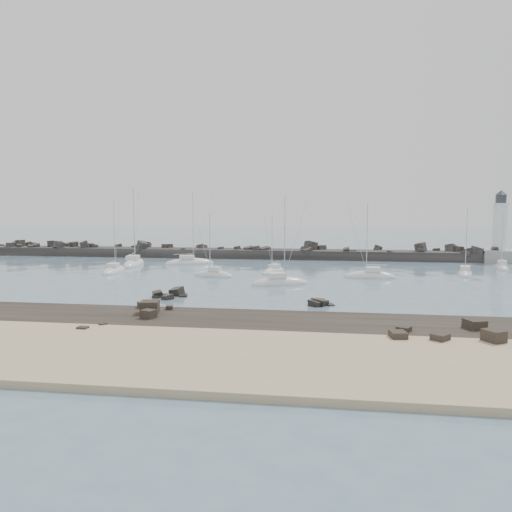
{
  "coord_description": "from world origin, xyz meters",
  "views": [
    {
      "loc": [
        14.44,
        -64.83,
        10.6
      ],
      "look_at": [
        2.97,
        12.0,
        2.97
      ],
      "focal_mm": 35.0,
      "sensor_mm": 36.0,
      "label": 1
    }
  ],
  "objects_px": {
    "lighthouse": "(499,246)",
    "sailboat_1": "(134,264)",
    "sailboat_8": "(370,277)",
    "sailboat_10": "(502,268)",
    "sailboat_5": "(213,276)",
    "sailboat_9": "(465,274)",
    "sailboat_3": "(114,271)",
    "sailboat_4": "(189,263)",
    "sailboat_7": "(280,283)",
    "sailboat_6": "(274,272)"
  },
  "relations": [
    {
      "from": "sailboat_1",
      "to": "sailboat_5",
      "type": "bearing_deg",
      "value": -34.71
    },
    {
      "from": "sailboat_3",
      "to": "sailboat_6",
      "type": "relative_size",
      "value": 1.2
    },
    {
      "from": "sailboat_10",
      "to": "sailboat_8",
      "type": "bearing_deg",
      "value": -148.12
    },
    {
      "from": "lighthouse",
      "to": "sailboat_6",
      "type": "xyz_separation_m",
      "value": [
        -41.55,
        -23.33,
        -2.96
      ]
    },
    {
      "from": "sailboat_4",
      "to": "sailboat_8",
      "type": "height_order",
      "value": "sailboat_4"
    },
    {
      "from": "sailboat_4",
      "to": "sailboat_8",
      "type": "distance_m",
      "value": 35.02
    },
    {
      "from": "lighthouse",
      "to": "sailboat_8",
      "type": "distance_m",
      "value": 37.87
    },
    {
      "from": "sailboat_1",
      "to": "sailboat_4",
      "type": "bearing_deg",
      "value": 20.93
    },
    {
      "from": "sailboat_1",
      "to": "sailboat_10",
      "type": "xyz_separation_m",
      "value": [
        64.74,
        4.05,
        -0.01
      ]
    },
    {
      "from": "sailboat_6",
      "to": "sailboat_3",
      "type": "bearing_deg",
      "value": -173.41
    },
    {
      "from": "sailboat_5",
      "to": "sailboat_7",
      "type": "relative_size",
      "value": 0.81
    },
    {
      "from": "sailboat_9",
      "to": "lighthouse",
      "type": "bearing_deg",
      "value": 61.48
    },
    {
      "from": "sailboat_4",
      "to": "sailboat_6",
      "type": "height_order",
      "value": "sailboat_4"
    },
    {
      "from": "sailboat_5",
      "to": "sailboat_10",
      "type": "bearing_deg",
      "value": 19.29
    },
    {
      "from": "sailboat_1",
      "to": "sailboat_8",
      "type": "distance_m",
      "value": 42.85
    },
    {
      "from": "sailboat_7",
      "to": "sailboat_10",
      "type": "xyz_separation_m",
      "value": [
        36.0,
        22.81,
        0.0
      ]
    },
    {
      "from": "sailboat_9",
      "to": "sailboat_6",
      "type": "bearing_deg",
      "value": -175.95
    },
    {
      "from": "sailboat_1",
      "to": "sailboat_8",
      "type": "xyz_separation_m",
      "value": [
        41.58,
        -10.35,
        -0.0
      ]
    },
    {
      "from": "lighthouse",
      "to": "sailboat_9",
      "type": "xyz_separation_m",
      "value": [
        -11.52,
        -21.2,
        -2.96
      ]
    },
    {
      "from": "sailboat_6",
      "to": "sailboat_8",
      "type": "bearing_deg",
      "value": -13.34
    },
    {
      "from": "sailboat_3",
      "to": "sailboat_8",
      "type": "relative_size",
      "value": 1.03
    },
    {
      "from": "lighthouse",
      "to": "sailboat_1",
      "type": "relative_size",
      "value": 0.96
    },
    {
      "from": "sailboat_9",
      "to": "sailboat_8",
      "type": "bearing_deg",
      "value": -159.18
    },
    {
      "from": "sailboat_7",
      "to": "sailboat_8",
      "type": "bearing_deg",
      "value": 33.22
    },
    {
      "from": "sailboat_4",
      "to": "sailboat_5",
      "type": "height_order",
      "value": "sailboat_4"
    },
    {
      "from": "sailboat_7",
      "to": "sailboat_8",
      "type": "relative_size",
      "value": 1.06
    },
    {
      "from": "sailboat_4",
      "to": "sailboat_9",
      "type": "bearing_deg",
      "value": -9.98
    },
    {
      "from": "sailboat_1",
      "to": "sailboat_3",
      "type": "relative_size",
      "value": 1.21
    },
    {
      "from": "sailboat_1",
      "to": "sailboat_6",
      "type": "distance_m",
      "value": 27.38
    },
    {
      "from": "sailboat_4",
      "to": "sailboat_8",
      "type": "xyz_separation_m",
      "value": [
        32.11,
        -13.98,
        0.02
      ]
    },
    {
      "from": "sailboat_1",
      "to": "sailboat_9",
      "type": "relative_size",
      "value": 1.35
    },
    {
      "from": "sailboat_4",
      "to": "sailboat_6",
      "type": "relative_size",
      "value": 1.38
    },
    {
      "from": "sailboat_5",
      "to": "sailboat_10",
      "type": "height_order",
      "value": "sailboat_10"
    },
    {
      "from": "sailboat_1",
      "to": "sailboat_5",
      "type": "xyz_separation_m",
      "value": [
        17.84,
        -12.36,
        -0.01
      ]
    },
    {
      "from": "sailboat_3",
      "to": "sailboat_4",
      "type": "relative_size",
      "value": 0.87
    },
    {
      "from": "lighthouse",
      "to": "sailboat_10",
      "type": "distance_m",
      "value": 13.26
    },
    {
      "from": "sailboat_5",
      "to": "sailboat_9",
      "type": "height_order",
      "value": "sailboat_9"
    },
    {
      "from": "sailboat_8",
      "to": "sailboat_10",
      "type": "distance_m",
      "value": 27.28
    },
    {
      "from": "sailboat_1",
      "to": "sailboat_8",
      "type": "bearing_deg",
      "value": -13.98
    },
    {
      "from": "sailboat_3",
      "to": "sailboat_4",
      "type": "height_order",
      "value": "sailboat_4"
    },
    {
      "from": "sailboat_4",
      "to": "sailboat_9",
      "type": "relative_size",
      "value": 1.29
    },
    {
      "from": "sailboat_8",
      "to": "sailboat_10",
      "type": "xyz_separation_m",
      "value": [
        23.17,
        14.41,
        -0.01
      ]
    },
    {
      "from": "sailboat_1",
      "to": "sailboat_10",
      "type": "bearing_deg",
      "value": 3.58
    },
    {
      "from": "lighthouse",
      "to": "sailboat_8",
      "type": "height_order",
      "value": "lighthouse"
    },
    {
      "from": "sailboat_3",
      "to": "sailboat_10",
      "type": "bearing_deg",
      "value": 12.17
    },
    {
      "from": "sailboat_10",
      "to": "sailboat_1",
      "type": "bearing_deg",
      "value": -176.42
    },
    {
      "from": "sailboat_1",
      "to": "sailboat_3",
      "type": "distance_m",
      "value": 9.8
    },
    {
      "from": "sailboat_3",
      "to": "sailboat_10",
      "type": "height_order",
      "value": "sailboat_3"
    },
    {
      "from": "sailboat_9",
      "to": "sailboat_10",
      "type": "relative_size",
      "value": 1.07
    },
    {
      "from": "sailboat_3",
      "to": "sailboat_10",
      "type": "relative_size",
      "value": 1.2
    }
  ]
}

